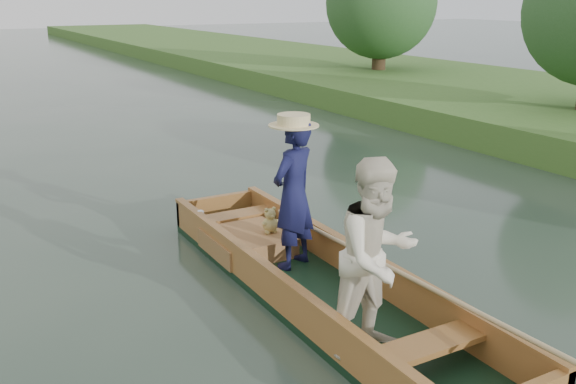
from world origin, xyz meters
TOP-DOWN VIEW (x-y plane):
  - ground at (0.00, 0.00)m, footprint 120.00×120.00m
  - trees_far at (0.08, 9.24)m, footprint 22.71×13.17m
  - punt at (-0.05, -0.19)m, footprint 1.15×5.11m

SIDE VIEW (x-z plane):
  - ground at x=0.00m, z-range 0.00..0.00m
  - punt at x=-0.05m, z-range -0.29..1.43m
  - trees_far at x=0.08m, z-range 0.30..4.85m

